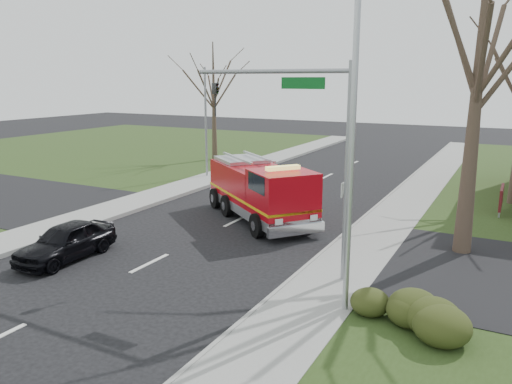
% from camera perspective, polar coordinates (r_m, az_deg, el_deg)
% --- Properties ---
extents(ground, '(120.00, 120.00, 0.00)m').
position_cam_1_polar(ground, '(17.91, -12.07, -8.00)').
color(ground, black).
rests_on(ground, ground).
extents(sidewalk_right, '(2.40, 80.00, 0.15)m').
position_cam_1_polar(sidewalk_right, '(14.93, 6.98, -11.82)').
color(sidewalk_right, gray).
rests_on(sidewalk_right, ground).
extents(sidewalk_left, '(2.40, 80.00, 0.15)m').
position_cam_1_polar(sidewalk_left, '(22.22, -24.53, -4.59)').
color(sidewalk_left, gray).
rests_on(sidewalk_left, ground).
extents(health_center_sign, '(0.12, 2.00, 1.40)m').
position_cam_1_polar(health_center_sign, '(25.82, 26.22, -0.60)').
color(health_center_sign, '#521317').
rests_on(health_center_sign, ground).
extents(hedge_corner, '(2.80, 2.00, 0.90)m').
position_cam_1_polar(hedge_corner, '(13.19, 17.16, -13.37)').
color(hedge_corner, '#2D3513').
rests_on(hedge_corner, lawn_right).
extents(bare_tree_near, '(6.00, 6.00, 12.00)m').
position_cam_1_polar(bare_tree_near, '(18.83, 24.34, 15.18)').
color(bare_tree_near, '#3A2E22').
rests_on(bare_tree_near, ground).
extents(bare_tree_left, '(4.50, 4.50, 9.00)m').
position_cam_1_polar(bare_tree_left, '(38.86, -4.87, 11.69)').
color(bare_tree_left, '#3A2E22').
rests_on(bare_tree_left, ground).
extents(traffic_signal_mast, '(5.29, 0.18, 6.80)m').
position_cam_1_polar(traffic_signal_mast, '(15.42, 6.00, 6.91)').
color(traffic_signal_mast, gray).
rests_on(traffic_signal_mast, ground).
extents(streetlight_pole, '(1.48, 0.16, 8.40)m').
position_cam_1_polar(streetlight_pole, '(12.93, 10.62, 4.94)').
color(streetlight_pole, '#B7BABF').
rests_on(streetlight_pole, ground).
extents(utility_pole_far, '(0.14, 0.14, 7.00)m').
position_cam_1_polar(utility_pole_far, '(32.20, -5.75, 7.78)').
color(utility_pole_far, gray).
rests_on(utility_pole_far, ground).
extents(fire_engine, '(7.00, 6.28, 2.84)m').
position_cam_1_polar(fire_engine, '(22.47, 0.53, -0.03)').
color(fire_engine, '#A70711').
rests_on(fire_engine, ground).
extents(parked_car_maroon, '(1.65, 3.90, 1.32)m').
position_cam_1_polar(parked_car_maroon, '(18.97, -20.89, -5.28)').
color(parked_car_maroon, black).
rests_on(parked_car_maroon, ground).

